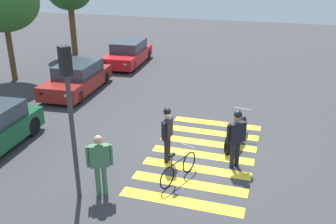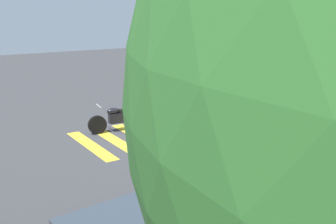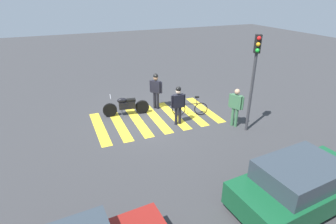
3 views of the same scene
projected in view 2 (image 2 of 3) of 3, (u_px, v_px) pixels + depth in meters
ground_plane at (159, 132)px, 14.69m from camera, size 60.00×60.00×0.00m
police_motorcycle at (118, 119)px, 14.68m from camera, size 2.26×0.66×1.06m
leaning_bicycle at (201, 118)px, 15.20m from camera, size 1.67×0.68×0.99m
officer_on_foot at (191, 107)px, 14.01m from camera, size 0.69×0.24×1.84m
officer_by_motorcycle at (154, 96)px, 15.54m from camera, size 0.50×0.54×1.89m
pedestrian_bystander at (261, 106)px, 14.29m from camera, size 0.42×0.63×1.79m
crosswalk_stripes at (159, 132)px, 14.68m from camera, size 5.85×3.38×0.01m
traffic_light_pole at (282, 58)px, 13.54m from camera, size 0.33×0.36×4.13m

